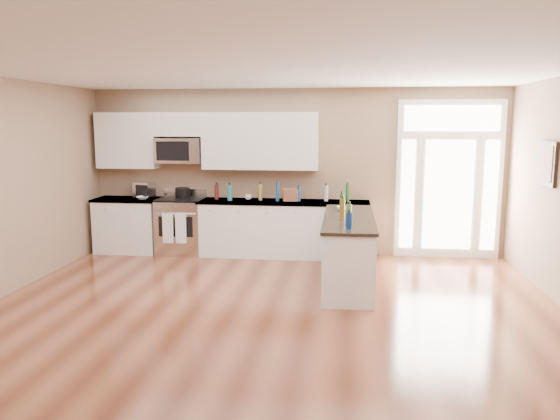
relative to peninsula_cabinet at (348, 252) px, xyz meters
name	(u,v)px	position (x,y,z in m)	size (l,w,h in m)	color
ground	(257,342)	(-0.93, -2.24, -0.43)	(8.00, 8.00, 0.00)	#5C2C1A
room_shell	(256,176)	(-0.93, -2.24, 1.27)	(8.00, 8.00, 8.00)	#92755C
back_cabinet_left	(129,227)	(-3.80, 1.45, 0.00)	(1.10, 0.66, 0.94)	white
back_cabinet_right	(283,230)	(-1.08, 1.45, 0.00)	(2.85, 0.66, 0.94)	white
peninsula_cabinet	(348,252)	(0.00, 0.00, 0.00)	(0.69, 2.32, 0.94)	white
upper_cabinet_left	(128,140)	(-3.81, 1.59, 1.49)	(1.04, 0.33, 0.95)	white
upper_cabinet_right	(260,141)	(-1.50, 1.59, 1.49)	(1.94, 0.33, 0.95)	white
upper_cabinet_short	(179,124)	(-2.88, 1.59, 1.77)	(0.82, 0.33, 0.40)	white
microwave	(179,151)	(-2.88, 1.56, 1.33)	(0.78, 0.41, 0.42)	silver
entry_door	(449,180)	(1.62, 1.71, 0.87)	(1.70, 0.10, 2.60)	white
wall_art_near	(547,164)	(2.54, -0.04, 1.27)	(0.05, 0.58, 0.58)	black
kitchen_range	(181,226)	(-2.85, 1.45, 0.04)	(0.77, 0.68, 1.08)	silver
stockpot	(182,192)	(-2.84, 1.54, 0.61)	(0.25, 0.25, 0.19)	black
toaster_oven	(144,190)	(-3.53, 1.58, 0.64)	(0.31, 0.24, 0.27)	silver
cardboard_box	(290,195)	(-0.97, 1.48, 0.60)	(0.24, 0.18, 0.20)	brown
bowl_left	(142,198)	(-3.49, 1.35, 0.53)	(0.20, 0.20, 0.05)	white
bowl_peninsula	(342,208)	(-0.10, 0.61, 0.53)	(0.17, 0.17, 0.05)	white
cup_counter	(248,197)	(-1.69, 1.52, 0.55)	(0.11, 0.11, 0.09)	white
counter_bottles	(298,199)	(-0.78, 0.76, 0.63)	(2.30, 2.46, 0.31)	#19591E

